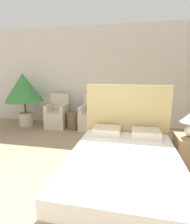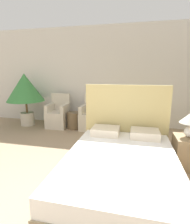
% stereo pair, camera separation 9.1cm
% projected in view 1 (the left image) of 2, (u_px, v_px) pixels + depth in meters
% --- Properties ---
extents(wall_back, '(10.00, 0.06, 2.90)m').
position_uv_depth(wall_back, '(105.00, 77.00, 5.20)').
color(wall_back, silver).
rests_on(wall_back, ground_plane).
extents(bed, '(1.57, 2.14, 1.36)m').
position_uv_depth(bed, '(124.00, 164.00, 2.55)').
color(bed, '#8C7A5B').
rests_on(bed, ground_plane).
extents(armchair_near_window_left, '(0.59, 0.63, 0.97)m').
position_uv_depth(armchair_near_window_left, '(57.00, 117.00, 5.15)').
color(armchair_near_window_left, beige).
rests_on(armchair_near_window_left, ground_plane).
extents(armchair_near_window_right, '(0.60, 0.64, 0.97)m').
position_uv_depth(armchair_near_window_right, '(91.00, 118.00, 4.95)').
color(armchair_near_window_right, beige).
rests_on(armchair_near_window_right, ground_plane).
extents(potted_palm, '(1.09, 1.09, 1.56)m').
position_uv_depth(potted_palm, '(24.00, 90.00, 5.13)').
color(potted_palm, beige).
rests_on(potted_palm, ground_plane).
extents(nightstand, '(0.41, 0.48, 0.53)m').
position_uv_depth(nightstand, '(187.00, 151.00, 2.99)').
color(nightstand, '#937A56').
rests_on(nightstand, ground_plane).
extents(side_table, '(0.38, 0.38, 0.48)m').
position_uv_depth(side_table, '(73.00, 120.00, 5.02)').
color(side_table, brown).
rests_on(side_table, ground_plane).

